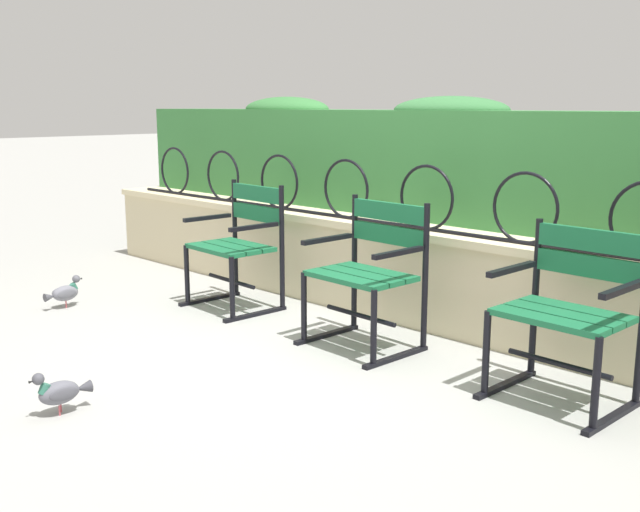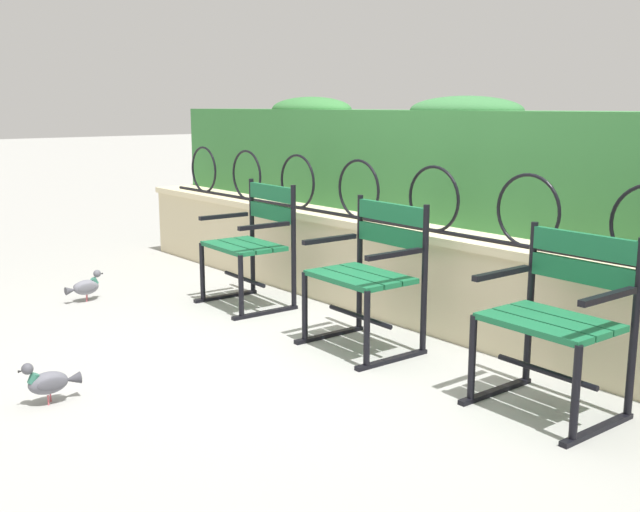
# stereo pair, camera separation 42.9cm
# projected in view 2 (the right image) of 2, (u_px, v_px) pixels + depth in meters

# --- Properties ---
(ground_plane) EXTENTS (60.00, 60.00, 0.00)m
(ground_plane) POSITION_uv_depth(u_px,v_px,m) (305.00, 349.00, 4.43)
(ground_plane) COLOR #9E9E99
(stone_wall) EXTENTS (6.59, 0.41, 0.64)m
(stone_wall) POSITION_uv_depth(u_px,v_px,m) (416.00, 274.00, 4.95)
(stone_wall) COLOR beige
(stone_wall) RESTS_ON ground
(iron_arch_fence) EXTENTS (6.07, 0.02, 0.42)m
(iron_arch_fence) POSITION_uv_depth(u_px,v_px,m) (396.00, 197.00, 4.90)
(iron_arch_fence) COLOR black
(iron_arch_fence) RESTS_ON stone_wall
(hedge_row) EXTENTS (6.46, 0.50, 0.85)m
(hedge_row) POSITION_uv_depth(u_px,v_px,m) (462.00, 162.00, 5.08)
(hedge_row) COLOR #387A3D
(hedge_row) RESTS_ON stone_wall
(park_chair_left) EXTENTS (0.63, 0.55, 0.88)m
(park_chair_left) POSITION_uv_depth(u_px,v_px,m) (253.00, 241.00, 5.34)
(park_chair_left) COLOR #19663D
(park_chair_left) RESTS_ON ground
(park_chair_centre) EXTENTS (0.64, 0.55, 0.87)m
(park_chair_centre) POSITION_uv_depth(u_px,v_px,m) (370.00, 270.00, 4.39)
(park_chair_centre) COLOR #19663D
(park_chair_centre) RESTS_ON ground
(park_chair_right) EXTENTS (0.62, 0.54, 0.85)m
(park_chair_right) POSITION_uv_depth(u_px,v_px,m) (559.00, 315.00, 3.48)
(park_chair_right) COLOR #19663D
(park_chair_right) RESTS_ON ground
(pigeon_near_chairs) EXTENTS (0.12, 0.29, 0.22)m
(pigeon_near_chairs) POSITION_uv_depth(u_px,v_px,m) (49.00, 381.00, 3.60)
(pigeon_near_chairs) COLOR #5B5B66
(pigeon_near_chairs) RESTS_ON ground
(pigeon_far_side) EXTENTS (0.11, 0.29, 0.22)m
(pigeon_far_side) POSITION_uv_depth(u_px,v_px,m) (86.00, 287.00, 5.49)
(pigeon_far_side) COLOR slate
(pigeon_far_side) RESTS_ON ground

